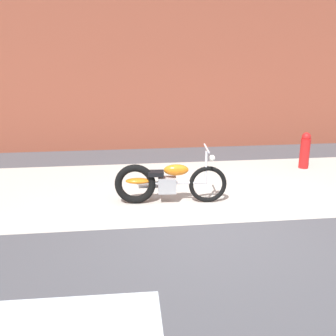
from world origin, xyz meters
TOP-DOWN VIEW (x-y plane):
  - ground_plane at (0.00, 0.00)m, footprint 80.00×80.00m
  - sidewalk_slab at (0.00, 1.75)m, footprint 36.00×3.50m
  - brick_building_wall at (0.00, 5.20)m, footprint 36.00×0.50m
  - motorcycle_orange at (-0.67, 0.99)m, footprint 2.01×0.58m
  - fire_hydrant at (2.80, 2.73)m, footprint 0.22×0.22m

SIDE VIEW (x-z plane):
  - ground_plane at x=0.00m, z-range 0.00..0.00m
  - sidewalk_slab at x=0.00m, z-range 0.00..0.01m
  - motorcycle_orange at x=-0.67m, z-range -0.12..0.91m
  - fire_hydrant at x=2.80m, z-range 0.00..0.84m
  - brick_building_wall at x=0.00m, z-range 0.00..5.92m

